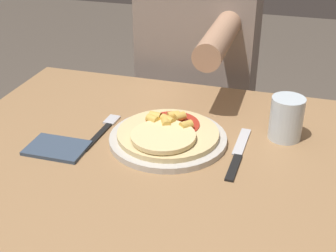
{
  "coord_description": "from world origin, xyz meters",
  "views": [
    {
      "loc": [
        0.28,
        -0.83,
        1.27
      ],
      "look_at": [
        0.02,
        0.05,
        0.77
      ],
      "focal_mm": 50.0,
      "sensor_mm": 36.0,
      "label": 1
    }
  ],
  "objects_px": {
    "plate": "(168,139)",
    "dining_table": "(154,199)",
    "pizza": "(167,133)",
    "person_diner": "(199,70)",
    "drinking_glass": "(286,118)",
    "fork": "(103,130)",
    "knife": "(238,154)"
  },
  "relations": [
    {
      "from": "plate",
      "to": "dining_table",
      "type": "bearing_deg",
      "value": -108.75
    },
    {
      "from": "knife",
      "to": "drinking_glass",
      "type": "height_order",
      "value": "drinking_glass"
    },
    {
      "from": "fork",
      "to": "drinking_glass",
      "type": "height_order",
      "value": "drinking_glass"
    },
    {
      "from": "knife",
      "to": "person_diner",
      "type": "height_order",
      "value": "person_diner"
    },
    {
      "from": "knife",
      "to": "drinking_glass",
      "type": "xyz_separation_m",
      "value": [
        0.09,
        0.11,
        0.05
      ]
    },
    {
      "from": "plate",
      "to": "person_diner",
      "type": "distance_m",
      "value": 0.53
    },
    {
      "from": "person_diner",
      "to": "plate",
      "type": "bearing_deg",
      "value": -84.47
    },
    {
      "from": "plate",
      "to": "drinking_glass",
      "type": "relative_size",
      "value": 2.67
    },
    {
      "from": "fork",
      "to": "drinking_glass",
      "type": "relative_size",
      "value": 1.76
    },
    {
      "from": "fork",
      "to": "person_diner",
      "type": "bearing_deg",
      "value": 77.93
    },
    {
      "from": "dining_table",
      "to": "knife",
      "type": "distance_m",
      "value": 0.23
    },
    {
      "from": "dining_table",
      "to": "knife",
      "type": "xyz_separation_m",
      "value": [
        0.18,
        0.04,
        0.13
      ]
    },
    {
      "from": "pizza",
      "to": "person_diner",
      "type": "xyz_separation_m",
      "value": [
        -0.05,
        0.53,
        -0.06
      ]
    },
    {
      "from": "dining_table",
      "to": "plate",
      "type": "height_order",
      "value": "plate"
    },
    {
      "from": "pizza",
      "to": "plate",
      "type": "bearing_deg",
      "value": 77.09
    },
    {
      "from": "fork",
      "to": "knife",
      "type": "height_order",
      "value": "same"
    },
    {
      "from": "dining_table",
      "to": "drinking_glass",
      "type": "height_order",
      "value": "drinking_glass"
    },
    {
      "from": "plate",
      "to": "person_diner",
      "type": "relative_size",
      "value": 0.22
    },
    {
      "from": "pizza",
      "to": "knife",
      "type": "xyz_separation_m",
      "value": [
        0.16,
        -0.01,
        -0.02
      ]
    },
    {
      "from": "knife",
      "to": "plate",
      "type": "bearing_deg",
      "value": 175.89
    },
    {
      "from": "pizza",
      "to": "person_diner",
      "type": "relative_size",
      "value": 0.19
    },
    {
      "from": "drinking_glass",
      "to": "person_diner",
      "type": "relative_size",
      "value": 0.08
    },
    {
      "from": "fork",
      "to": "plate",
      "type": "bearing_deg",
      "value": -2.13
    },
    {
      "from": "pizza",
      "to": "fork",
      "type": "bearing_deg",
      "value": 176.71
    },
    {
      "from": "plate",
      "to": "person_diner",
      "type": "bearing_deg",
      "value": 95.53
    },
    {
      "from": "drinking_glass",
      "to": "plate",
      "type": "bearing_deg",
      "value": -159.5
    },
    {
      "from": "person_diner",
      "to": "dining_table",
      "type": "bearing_deg",
      "value": -86.73
    },
    {
      "from": "plate",
      "to": "fork",
      "type": "distance_m",
      "value": 0.16
    },
    {
      "from": "fork",
      "to": "knife",
      "type": "distance_m",
      "value": 0.32
    },
    {
      "from": "pizza",
      "to": "drinking_glass",
      "type": "xyz_separation_m",
      "value": [
        0.25,
        0.1,
        0.02
      ]
    },
    {
      "from": "dining_table",
      "to": "knife",
      "type": "height_order",
      "value": "knife"
    },
    {
      "from": "dining_table",
      "to": "drinking_glass",
      "type": "bearing_deg",
      "value": 28.53
    }
  ]
}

